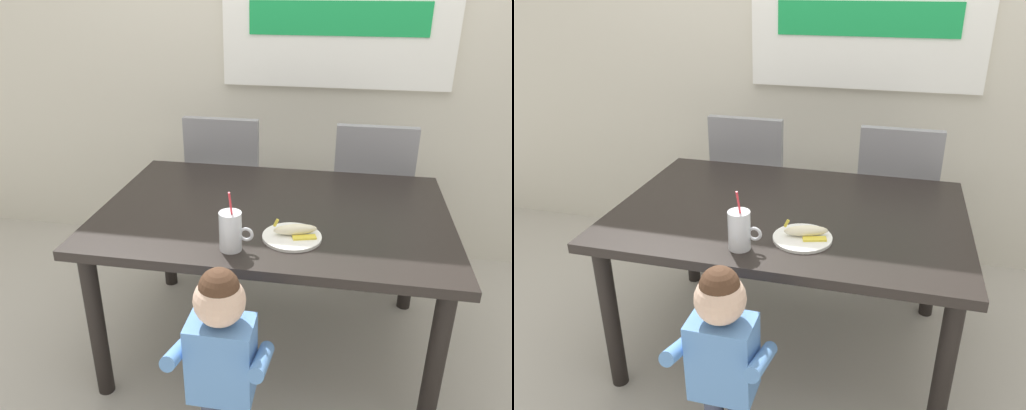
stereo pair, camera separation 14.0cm
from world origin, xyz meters
The scene contains 9 objects.
ground_plane centered at (0.00, 0.00, 0.00)m, with size 24.00×24.00×0.00m, color #B7B2A8.
back_wall centered at (0.00, 1.10, 1.45)m, with size 6.40×0.17×2.90m.
dining_table centered at (0.00, 0.00, 0.65)m, with size 1.50×1.03×0.73m.
dining_chair_left centered at (-0.39, 0.74, 0.54)m, with size 0.44×0.45×0.96m.
dining_chair_right centered at (0.45, 0.73, 0.54)m, with size 0.44×0.45×0.96m.
toddler_standing centered at (-0.07, -0.69, 0.53)m, with size 0.33×0.24×0.84m.
milk_cup centered at (-0.10, -0.38, 0.80)m, with size 0.13×0.09×0.25m.
snack_plate centered at (0.11, -0.25, 0.74)m, with size 0.23×0.23×0.01m, color white.
peeled_banana centered at (0.12, -0.24, 0.77)m, with size 0.18×0.12×0.07m.
Camera 1 is at (0.27, -1.95, 1.65)m, focal length 35.03 mm.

